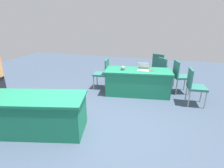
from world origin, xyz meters
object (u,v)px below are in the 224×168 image
at_px(chair_near_front, 103,72).
at_px(chair_tucked_left, 180,75).
at_px(table_foreground, 138,82).
at_px(chair_by_pillar, 194,85).
at_px(chair_aisle, 165,70).
at_px(scissors_red, 151,71).
at_px(table_mid_left, 37,114).
at_px(laptop_silver, 143,69).
at_px(chair_tucked_right, 159,65).
at_px(yarn_ball, 123,68).

relative_size(chair_near_front, chair_tucked_left, 0.97).
bearing_deg(table_foreground, chair_by_pillar, 168.38).
bearing_deg(chair_by_pillar, chair_aisle, -154.66).
bearing_deg(scissors_red, table_foreground, -136.58).
xyz_separation_m(chair_tucked_left, chair_aisle, (0.43, -0.50, -0.03)).
xyz_separation_m(table_mid_left, laptop_silver, (-1.72, -2.43, 0.40)).
bearing_deg(chair_by_pillar, scissors_red, -111.74).
bearing_deg(table_foreground, chair_near_front, -7.20).
xyz_separation_m(chair_tucked_left, chair_tucked_right, (0.64, -1.12, -0.01)).
xyz_separation_m(chair_aisle, chair_by_pillar, (-0.74, 1.25, 0.00)).
height_order(chair_near_front, chair_aisle, chair_near_front).
relative_size(chair_tucked_right, chair_by_pillar, 1.01).
relative_size(chair_tucked_right, laptop_silver, 2.92).
xyz_separation_m(table_mid_left, yarn_ball, (-1.15, -2.30, 0.43)).
height_order(table_foreground, scissors_red, scissors_red).
height_order(chair_near_front, chair_tucked_left, chair_tucked_left).
xyz_separation_m(table_mid_left, scissors_red, (-1.95, -2.46, 0.37)).
distance_m(chair_tucked_left, chair_tucked_right, 1.29).
relative_size(table_mid_left, chair_aisle, 2.11).
height_order(laptop_silver, yarn_ball, laptop_silver).
height_order(chair_tucked_left, chair_by_pillar, chair_tucked_left).
distance_m(table_mid_left, chair_tucked_left, 3.98).
bearing_deg(chair_aisle, chair_near_front, -105.77).
relative_size(table_mid_left, chair_near_front, 2.11).
distance_m(table_foreground, chair_aisle, 1.21).
relative_size(chair_near_front, chair_tucked_right, 0.98).
distance_m(chair_near_front, chair_tucked_left, 2.32).
height_order(chair_tucked_left, chair_tucked_right, chair_tucked_left).
bearing_deg(chair_near_front, table_foreground, -102.30).
bearing_deg(table_mid_left, chair_tucked_left, -133.71).
height_order(table_foreground, laptop_silver, laptop_silver).
xyz_separation_m(chair_aisle, scissors_red, (0.37, 0.92, 0.20)).
relative_size(chair_tucked_left, yarn_ball, 7.79).
bearing_deg(chair_by_pillar, chair_tucked_left, -162.86).
distance_m(chair_aisle, scissors_red, 1.01).
height_order(chair_tucked_left, laptop_silver, chair_tucked_left).
height_order(chair_tucked_right, chair_aisle, chair_tucked_right).
xyz_separation_m(chair_near_front, chair_by_pillar, (-2.61, 0.45, 0.00)).
height_order(chair_tucked_left, chair_aisle, chair_tucked_left).
bearing_deg(chair_by_pillar, table_mid_left, -60.35).
bearing_deg(chair_near_front, laptop_silver, -101.53).
relative_size(chair_aisle, laptop_silver, 2.87).
distance_m(table_mid_left, chair_tucked_right, 4.52).
bearing_deg(yarn_ball, chair_tucked_right, -119.39).
xyz_separation_m(chair_tucked_right, chair_aisle, (-0.21, 0.62, -0.02)).
distance_m(chair_tucked_right, scissors_red, 1.56).
xyz_separation_m(chair_tucked_right, scissors_red, (0.16, 1.54, 0.18)).
bearing_deg(yarn_ball, scissors_red, -168.84).
distance_m(table_foreground, chair_by_pillar, 1.52).
bearing_deg(scissors_red, chair_tucked_left, 67.06).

